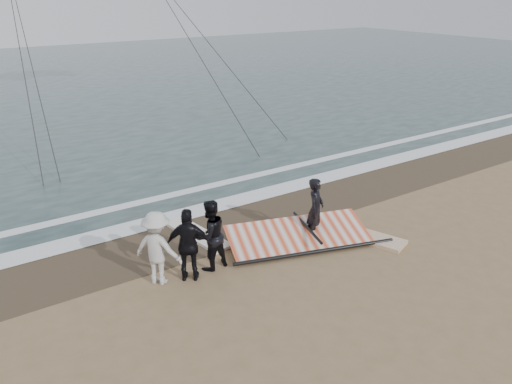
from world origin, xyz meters
TOP-DOWN VIEW (x-y plane):
  - ground at (0.00, 0.00)m, footprint 120.00×120.00m
  - sea at (0.00, 33.00)m, footprint 120.00×54.00m
  - wet_sand at (0.00, 4.50)m, footprint 120.00×2.80m
  - foam_near at (0.00, 5.90)m, footprint 120.00×0.90m
  - foam_far at (0.00, 7.60)m, footprint 120.00×0.45m
  - man_main at (0.35, 2.32)m, footprint 0.82×0.76m
  - board_white at (1.56, 1.68)m, footprint 1.64×2.79m
  - board_cream at (-2.43, 4.32)m, footprint 1.03×2.55m
  - trio_cluster at (-3.73, 2.54)m, footprint 2.56×1.51m
  - sail_rig at (-0.31, 2.43)m, footprint 4.54×2.85m

SIDE VIEW (x-z plane):
  - ground at x=0.00m, z-range 0.00..0.00m
  - wet_sand at x=0.00m, z-range 0.00..0.01m
  - sea at x=0.00m, z-range 0.00..0.02m
  - foam_near at x=0.00m, z-range 0.02..0.03m
  - foam_far at x=0.00m, z-range 0.02..0.03m
  - board_cream at x=-2.43m, z-range 0.00..0.10m
  - board_white at x=1.56m, z-range 0.00..0.11m
  - sail_rig at x=-0.31m, z-range -0.06..0.45m
  - man_main at x=0.35m, z-range 0.00..1.87m
  - trio_cluster at x=-3.73m, z-range -0.01..1.92m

